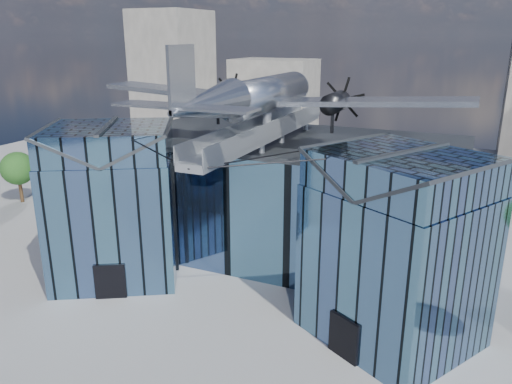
% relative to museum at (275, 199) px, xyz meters
% --- Properties ---
extents(ground_plane, '(120.00, 120.00, 0.00)m').
position_rel_museum_xyz_m(ground_plane, '(-0.00, -5.82, -5.54)').
color(ground_plane, gray).
extents(museum, '(32.88, 24.50, 17.60)m').
position_rel_museum_xyz_m(museum, '(0.00, 0.00, 0.00)').
color(museum, '#436689').
rests_on(museum, ground).
extents(bg_towers, '(77.00, 24.50, 26.00)m').
position_rel_museum_xyz_m(bg_towers, '(1.45, 44.67, 4.47)').
color(bg_towers, slate).
rests_on(bg_towers, ground).
extents(tree_side_w, '(4.68, 4.68, 5.76)m').
position_rel_museum_xyz_m(tree_side_w, '(-31.99, 2.89, -1.64)').
color(tree_side_w, '#362515').
rests_on(tree_side_w, ground).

